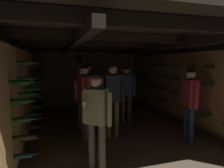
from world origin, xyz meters
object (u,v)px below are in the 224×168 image
person_guest_far_right (126,89)px  person_guest_rear_center (90,85)px  person_guest_near_right (190,99)px  person_guest_near_left (97,114)px  wine_crate_stack (105,104)px  person_guest_mid_left (84,95)px  display_bottle (104,92)px  person_host_center (113,93)px  person_guest_far_left (81,93)px

person_guest_far_right → person_guest_rear_center: bearing=145.3°
person_guest_near_right → person_guest_near_left: bearing=-167.6°
wine_crate_stack → person_guest_mid_left: size_ratio=0.35×
wine_crate_stack → person_guest_rear_center: person_guest_rear_center is taller
wine_crate_stack → display_bottle: display_bottle is taller
person_host_center → person_guest_far_left: 1.22m
person_host_center → person_guest_far_left: (-0.59, 1.06, -0.14)m
wine_crate_stack → display_bottle: size_ratio=1.71×
person_guest_far_right → person_guest_near_right: person_guest_far_right is taller
person_guest_far_left → person_guest_far_right: size_ratio=0.93×
person_guest_far_left → person_guest_near_left: (-0.07, -2.33, 0.04)m
person_host_center → person_guest_mid_left: 0.66m
person_guest_near_left → person_guest_rear_center: 3.06m
wine_crate_stack → person_guest_rear_center: size_ratio=0.34×
person_guest_far_left → person_guest_rear_center: 0.80m
wine_crate_stack → person_guest_far_left: bearing=-129.3°
person_guest_rear_center → wine_crate_stack: bearing=39.8°
person_guest_near_left → person_guest_mid_left: 1.30m
person_guest_mid_left → person_guest_near_right: person_guest_mid_left is taller
person_guest_far_right → wine_crate_stack: bearing=104.9°
display_bottle → person_guest_rear_center: (-0.61, -0.54, 0.34)m
display_bottle → person_guest_far_left: person_guest_far_left is taller
person_guest_near_left → person_guest_rear_center: size_ratio=0.92×
person_guest_mid_left → person_guest_rear_center: size_ratio=0.99×
display_bottle → person_guest_far_right: bearing=-72.9°
wine_crate_stack → person_guest_rear_center: 1.15m
wine_crate_stack → person_guest_far_right: 1.46m
display_bottle → person_guest_far_left: bearing=-128.0°
person_guest_near_right → person_guest_mid_left: bearing=159.8°
person_guest_mid_left → person_guest_near_right: 2.34m
display_bottle → person_host_center: (-0.38, -2.31, 0.33)m
wine_crate_stack → person_guest_mid_left: 2.65m
wine_crate_stack → person_guest_mid_left: person_guest_mid_left is taller
person_guest_far_left → person_guest_far_right: bearing=0.8°
wine_crate_stack → person_guest_near_right: size_ratio=0.36×
person_guest_far_left → person_guest_near_left: size_ratio=0.97×
person_host_center → person_guest_near_left: (-0.66, -1.27, -0.10)m
person_guest_mid_left → person_guest_far_left: bearing=86.1°
wine_crate_stack → person_guest_near_right: bearing=-70.4°
person_guest_rear_center → person_guest_near_right: size_ratio=1.05×
display_bottle → wine_crate_stack: bearing=4.1°
wine_crate_stack → person_guest_far_right: person_guest_far_right is taller
person_guest_far_right → person_guest_far_left: bearing=-179.2°
person_guest_mid_left → person_guest_near_right: bearing=-20.2°
person_guest_rear_center → person_guest_near_right: bearing=-55.4°
display_bottle → person_guest_mid_left: 2.53m
person_guest_far_left → person_guest_near_right: size_ratio=0.94×
person_guest_far_right → person_host_center: bearing=-125.1°
display_bottle → person_guest_mid_left: bearing=-114.6°
person_guest_rear_center → person_guest_far_left: bearing=-117.5°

